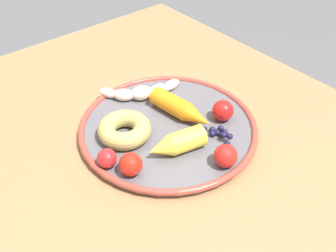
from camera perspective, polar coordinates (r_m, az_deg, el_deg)
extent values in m
cube|color=olive|center=(0.70, -0.34, -4.18)|extent=(1.01, 0.79, 0.03)
cube|color=olive|center=(1.36, -1.18, 1.33)|extent=(0.05, 0.05, 0.70)
cylinder|color=#545258|center=(0.72, 0.00, -0.36)|extent=(0.32, 0.32, 0.01)
torus|color=#983B2F|center=(0.72, 0.00, 0.00)|extent=(0.33, 0.33, 0.01)
ellipsoid|color=beige|center=(0.79, -8.92, 4.71)|extent=(0.05, 0.04, 0.02)
ellipsoid|color=beige|center=(0.78, -6.50, 4.57)|extent=(0.05, 0.05, 0.02)
ellipsoid|color=beige|center=(0.78, -3.90, 4.87)|extent=(0.05, 0.05, 0.03)
ellipsoid|color=beige|center=(0.79, -1.46, 5.30)|extent=(0.03, 0.05, 0.02)
ellipsoid|color=beige|center=(0.81, 0.50, 6.07)|extent=(0.03, 0.05, 0.02)
cylinder|color=orange|center=(0.74, 0.49, 3.30)|extent=(0.09, 0.05, 0.04)
cone|color=orange|center=(0.71, 4.59, 1.05)|extent=(0.06, 0.04, 0.04)
cylinder|color=yellow|center=(0.66, 2.79, -2.05)|extent=(0.05, 0.07, 0.04)
cone|color=yellow|center=(0.65, -1.14, -3.38)|extent=(0.05, 0.05, 0.04)
torus|color=tan|center=(0.69, -6.41, -0.50)|extent=(0.13, 0.13, 0.03)
sphere|color=#191638|center=(0.71, 8.36, -0.88)|extent=(0.01, 0.01, 0.01)
sphere|color=#191638|center=(0.68, 8.71, -2.53)|extent=(0.01, 0.01, 0.01)
sphere|color=#191638|center=(0.70, 7.29, -0.97)|extent=(0.01, 0.01, 0.01)
sphere|color=#191638|center=(0.71, 5.35, -0.45)|extent=(0.01, 0.01, 0.01)
sphere|color=#191638|center=(0.71, 6.53, -0.55)|extent=(0.01, 0.01, 0.01)
sphere|color=#191638|center=(0.69, 5.32, -1.69)|extent=(0.01, 0.01, 0.01)
sphere|color=#191638|center=(0.70, 7.95, -1.32)|extent=(0.01, 0.01, 0.01)
sphere|color=#191638|center=(0.70, 6.56, -1.14)|extent=(0.01, 0.01, 0.01)
sphere|color=#191638|center=(0.71, 7.75, -0.35)|extent=(0.01, 0.01, 0.01)
sphere|color=#191638|center=(0.68, 9.04, -1.53)|extent=(0.01, 0.01, 0.01)
sphere|color=#191638|center=(0.69, 8.22, -1.35)|extent=(0.01, 0.01, 0.01)
sphere|color=red|center=(0.64, 8.47, -4.36)|extent=(0.04, 0.04, 0.04)
sphere|color=red|center=(0.73, 8.07, 2.27)|extent=(0.04, 0.04, 0.04)
sphere|color=red|center=(0.62, -5.51, -5.63)|extent=(0.04, 0.04, 0.04)
sphere|color=red|center=(0.64, -8.97, -4.72)|extent=(0.03, 0.03, 0.03)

